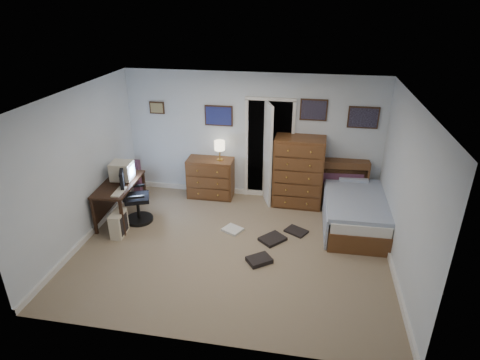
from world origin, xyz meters
name	(u,v)px	position (x,y,z in m)	size (l,w,h in m)	color
floor	(233,248)	(0.00, 0.00, -0.01)	(5.00, 4.00, 0.02)	gray
computer_desk	(115,191)	(-2.28, 0.60, 0.55)	(0.65, 1.27, 0.71)	black
crt_monitor	(122,171)	(-2.18, 0.76, 0.89)	(0.39, 0.37, 0.34)	beige
keyboard	(119,192)	(-2.02, 0.26, 0.72)	(0.14, 0.38, 0.02)	beige
pc_tower	(119,224)	(-2.00, 0.06, 0.21)	(0.22, 0.41, 0.43)	beige
office_chair	(134,202)	(-1.91, 0.54, 0.40)	(0.65, 0.65, 1.03)	black
media_stack	(137,177)	(-2.32, 1.62, 0.37)	(0.15, 0.15, 0.73)	maroon
low_dresser	(211,178)	(-0.80, 1.77, 0.41)	(0.91, 0.46, 0.81)	brown
table_lamp	(220,146)	(-0.60, 1.78, 1.10)	(0.21, 0.21, 0.40)	gold
doorway	(271,145)	(0.35, 2.27, 1.00)	(0.96, 1.12, 2.05)	black
tall_dresser	(298,172)	(0.95, 1.75, 0.69)	(0.94, 0.55, 1.38)	brown
headboard_bookcase	(340,182)	(1.76, 1.86, 0.49)	(1.05, 0.33, 0.93)	brown
bed	(354,209)	(1.99, 1.13, 0.30)	(1.08, 1.97, 0.64)	brown
wall_posters	(282,114)	(0.57, 1.98, 1.75)	(4.38, 0.04, 0.60)	#331E11
floor_clutter	(265,242)	(0.51, 0.22, 0.03)	(1.53, 1.39, 0.07)	silver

